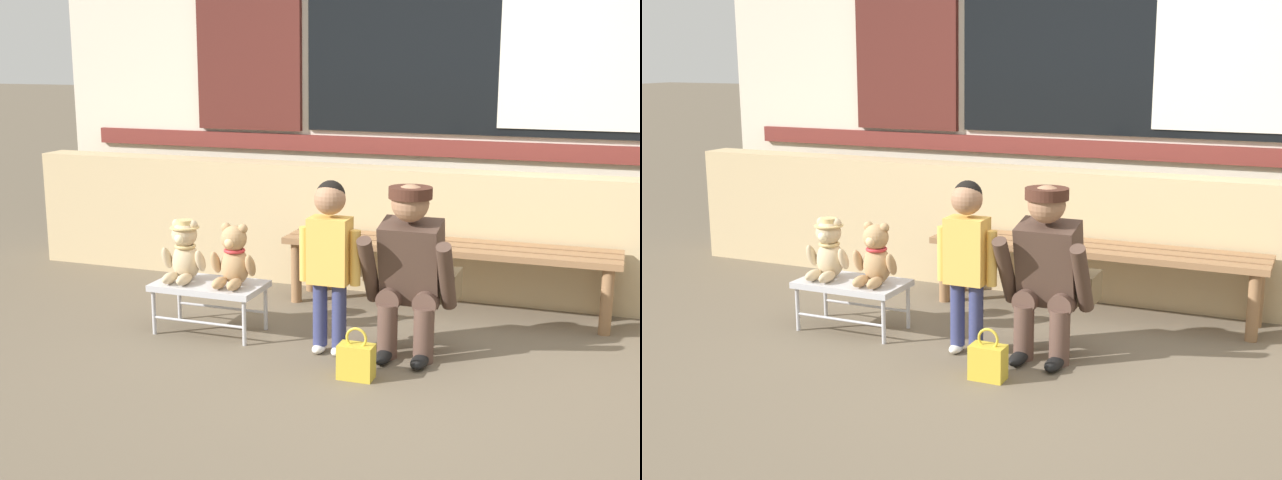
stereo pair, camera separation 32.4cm
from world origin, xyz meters
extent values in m
plane|color=brown|center=(0.00, 0.00, 0.00)|extent=(60.00, 60.00, 0.00)
cube|color=tan|center=(0.00, 1.43, 0.42)|extent=(6.41, 0.25, 0.85)
cube|color=beige|center=(0.00, 1.95, 1.75)|extent=(6.54, 0.20, 3.50)
cube|color=maroon|center=(0.00, 1.83, 0.95)|extent=(6.02, 0.04, 0.12)
cube|color=black|center=(0.00, 1.84, 1.75)|extent=(2.40, 0.03, 1.40)
cube|color=silver|center=(0.69, 1.82, 1.75)|extent=(1.01, 0.02, 1.29)
cube|color=#4C1E19|center=(-1.68, 1.83, 1.75)|extent=(0.84, 0.05, 1.43)
cube|color=#8E6642|center=(0.02, 0.92, 0.42)|extent=(2.10, 0.11, 0.04)
cube|color=#8E6642|center=(0.02, 1.06, 0.42)|extent=(2.10, 0.11, 0.04)
cube|color=#8E6642|center=(0.02, 1.20, 0.42)|extent=(2.10, 0.11, 0.04)
cylinder|color=#8E6642|center=(-0.95, 0.92, 0.20)|extent=(0.07, 0.07, 0.40)
cylinder|color=#8E6642|center=(-0.95, 1.20, 0.20)|extent=(0.07, 0.07, 0.40)
cylinder|color=#8E6642|center=(0.99, 0.92, 0.20)|extent=(0.07, 0.07, 0.40)
cylinder|color=#8E6642|center=(0.99, 1.20, 0.20)|extent=(0.07, 0.07, 0.40)
cube|color=#BCBCC1|center=(-1.20, 0.18, 0.28)|extent=(0.64, 0.36, 0.04)
cylinder|color=#BCBCC1|center=(-1.49, 0.03, 0.13)|extent=(0.02, 0.02, 0.26)
cylinder|color=#BCBCC1|center=(-1.49, 0.33, 0.13)|extent=(0.02, 0.02, 0.26)
cylinder|color=#BCBCC1|center=(-0.91, 0.03, 0.13)|extent=(0.02, 0.02, 0.26)
cylinder|color=#BCBCC1|center=(-0.91, 0.33, 0.13)|extent=(0.02, 0.02, 0.26)
cylinder|color=#BCBCC1|center=(-1.20, 0.03, 0.10)|extent=(0.58, 0.02, 0.02)
cylinder|color=#BCBCC1|center=(-1.20, 0.33, 0.10)|extent=(0.58, 0.02, 0.02)
ellipsoid|color=#CCB289|center=(-1.36, 0.20, 0.41)|extent=(0.17, 0.14, 0.22)
sphere|color=#CCB289|center=(-1.36, 0.19, 0.58)|extent=(0.15, 0.15, 0.15)
sphere|color=#FFEEBB|center=(-1.36, 0.13, 0.56)|extent=(0.06, 0.06, 0.06)
sphere|color=#CCB289|center=(-1.41, 0.20, 0.63)|extent=(0.06, 0.06, 0.06)
ellipsoid|color=#CCB289|center=(-1.47, 0.17, 0.43)|extent=(0.06, 0.11, 0.16)
ellipsoid|color=#CCB289|center=(-1.41, 0.08, 0.33)|extent=(0.06, 0.15, 0.06)
sphere|color=#CCB289|center=(-1.31, 0.20, 0.63)|extent=(0.06, 0.06, 0.06)
ellipsoid|color=#CCB289|center=(-1.25, 0.17, 0.43)|extent=(0.06, 0.11, 0.16)
ellipsoid|color=#CCB289|center=(-1.31, 0.08, 0.33)|extent=(0.06, 0.15, 0.06)
torus|color=#D6B775|center=(-1.36, 0.19, 0.51)|extent=(0.13, 0.13, 0.02)
cylinder|color=#D6B775|center=(-1.36, 0.19, 0.62)|extent=(0.17, 0.17, 0.01)
cylinder|color=#D6B775|center=(-1.36, 0.19, 0.64)|extent=(0.10, 0.10, 0.04)
ellipsoid|color=tan|center=(-1.04, 0.20, 0.41)|extent=(0.17, 0.14, 0.22)
sphere|color=tan|center=(-1.04, 0.19, 0.58)|extent=(0.15, 0.15, 0.15)
sphere|color=#F4C188|center=(-1.04, 0.13, 0.56)|extent=(0.06, 0.06, 0.06)
sphere|color=tan|center=(-1.09, 0.20, 0.63)|extent=(0.06, 0.06, 0.06)
ellipsoid|color=tan|center=(-1.15, 0.17, 0.43)|extent=(0.06, 0.11, 0.16)
ellipsoid|color=tan|center=(-1.09, 0.08, 0.33)|extent=(0.06, 0.15, 0.06)
sphere|color=tan|center=(-0.99, 0.20, 0.63)|extent=(0.06, 0.06, 0.06)
ellipsoid|color=tan|center=(-0.93, 0.17, 0.43)|extent=(0.06, 0.11, 0.16)
ellipsoid|color=tan|center=(-0.99, 0.08, 0.33)|extent=(0.06, 0.15, 0.06)
torus|color=red|center=(-1.04, 0.19, 0.51)|extent=(0.13, 0.13, 0.02)
cylinder|color=navy|center=(-0.48, 0.08, 0.22)|extent=(0.08, 0.08, 0.36)
ellipsoid|color=silver|center=(-0.48, 0.06, 0.03)|extent=(0.07, 0.12, 0.05)
cylinder|color=navy|center=(-0.37, 0.08, 0.22)|extent=(0.08, 0.08, 0.36)
ellipsoid|color=silver|center=(-0.37, 0.06, 0.03)|extent=(0.07, 0.12, 0.05)
cube|color=#EAB24C|center=(-0.42, 0.08, 0.58)|extent=(0.22, 0.15, 0.36)
cylinder|color=#EAB24C|center=(-0.57, 0.08, 0.55)|extent=(0.06, 0.06, 0.30)
cylinder|color=#EAB24C|center=(-0.28, 0.08, 0.55)|extent=(0.06, 0.06, 0.30)
sphere|color=#9E7051|center=(-0.42, 0.08, 0.86)|extent=(0.17, 0.17, 0.17)
sphere|color=black|center=(-0.42, 0.09, 0.88)|extent=(0.16, 0.16, 0.16)
cylinder|color=brown|center=(-0.11, 0.12, 0.15)|extent=(0.11, 0.11, 0.30)
cylinder|color=brown|center=(-0.11, 0.26, 0.32)|extent=(0.13, 0.32, 0.13)
ellipsoid|color=black|center=(-0.11, 0.04, 0.03)|extent=(0.09, 0.20, 0.06)
cylinder|color=brown|center=(0.09, 0.12, 0.15)|extent=(0.11, 0.11, 0.30)
cylinder|color=brown|center=(0.09, 0.26, 0.32)|extent=(0.13, 0.32, 0.13)
ellipsoid|color=black|center=(0.09, 0.04, 0.03)|extent=(0.09, 0.20, 0.06)
cube|color=#473328|center=(-0.01, 0.23, 0.52)|extent=(0.32, 0.30, 0.47)
cylinder|color=#473328|center=(-0.22, 0.13, 0.48)|extent=(0.08, 0.28, 0.40)
cylinder|color=#473328|center=(0.20, 0.13, 0.48)|extent=(0.08, 0.28, 0.40)
sphere|color=#9E7051|center=(-0.01, 0.16, 0.85)|extent=(0.20, 0.20, 0.20)
cylinder|color=#422319|center=(-0.01, 0.16, 0.91)|extent=(0.23, 0.23, 0.06)
cube|color=brown|center=(0.18, 0.32, 0.38)|extent=(0.10, 0.22, 0.16)
cube|color=gold|center=(-0.17, -0.22, 0.09)|extent=(0.18, 0.11, 0.18)
torus|color=gold|center=(-0.17, -0.22, 0.22)|extent=(0.11, 0.01, 0.11)
camera|label=1|loc=(1.03, -4.07, 1.63)|focal=47.40mm
camera|label=2|loc=(1.33, -3.95, 1.63)|focal=47.40mm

